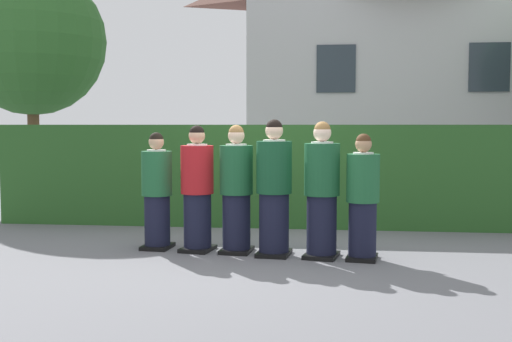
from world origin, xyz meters
TOP-DOWN VIEW (x-y plane):
  - ground_plane at (0.00, 0.00)m, footprint 60.00×60.00m
  - student_front_row_0 at (-1.33, 0.18)m, footprint 0.40×0.47m
  - student_in_red_blazer at (-0.77, 0.10)m, footprint 0.45×0.52m
  - student_front_row_2 at (-0.26, 0.07)m, footprint 0.42×0.50m
  - student_front_row_3 at (0.23, -0.06)m, footprint 0.44×0.53m
  - student_front_row_4 at (0.82, -0.12)m, footprint 0.48×0.56m
  - student_front_row_5 at (1.32, -0.19)m, footprint 0.42×0.51m
  - hedge at (0.00, 2.25)m, footprint 8.91×0.70m
  - school_building_main at (2.80, 8.54)m, footprint 8.08×3.44m
  - oak_tree_left at (-5.26, 4.75)m, footprint 3.08×3.08m

SIDE VIEW (x-z plane):
  - ground_plane at x=0.00m, z-range 0.00..0.00m
  - student_front_row_5 at x=1.32m, z-range -0.04..1.49m
  - student_front_row_0 at x=-1.33m, z-range -0.04..1.49m
  - student_in_red_blazer at x=-0.77m, z-range -0.04..1.58m
  - student_front_row_2 at x=-0.26m, z-range -0.04..1.59m
  - student_front_row_4 at x=0.82m, z-range -0.04..1.63m
  - student_front_row_3 at x=0.23m, z-range -0.04..1.66m
  - hedge at x=0.00m, z-range 0.00..1.63m
  - oak_tree_left at x=-5.26m, z-range 0.90..5.81m
  - school_building_main at x=2.80m, z-range 0.10..7.10m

